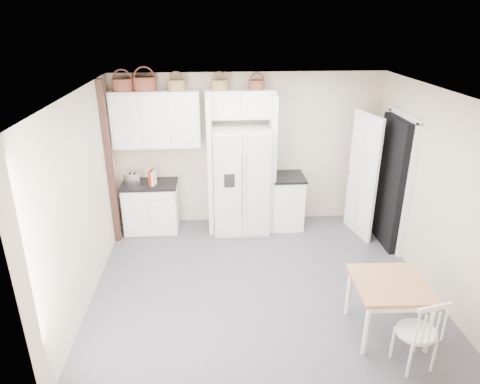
{
  "coord_description": "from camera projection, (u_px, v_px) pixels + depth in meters",
  "views": [
    {
      "loc": [
        -0.63,
        -5.0,
        3.44
      ],
      "look_at": [
        -0.25,
        0.4,
        1.19
      ],
      "focal_mm": 32.0,
      "sensor_mm": 36.0,
      "label": 1
    }
  ],
  "objects": [
    {
      "name": "floor",
      "position": [
        260.0,
        281.0,
        5.96
      ],
      "size": [
        4.5,
        4.5,
        0.0
      ],
      "primitive_type": "plane",
      "color": "#454350",
      "rests_on": "ground"
    },
    {
      "name": "ceiling",
      "position": [
        264.0,
        93.0,
        4.97
      ],
      "size": [
        4.5,
        4.5,
        0.0
      ],
      "primitive_type": "plane",
      "color": "white",
      "rests_on": "wall_back"
    },
    {
      "name": "wall_back",
      "position": [
        248.0,
        150.0,
        7.31
      ],
      "size": [
        4.5,
        0.0,
        4.5
      ],
      "primitive_type": "plane",
      "rotation": [
        1.57,
        0.0,
        0.0
      ],
      "color": "beige",
      "rests_on": "floor"
    },
    {
      "name": "wall_left",
      "position": [
        83.0,
        201.0,
        5.32
      ],
      "size": [
        0.0,
        4.0,
        4.0
      ],
      "primitive_type": "plane",
      "rotation": [
        1.57,
        0.0,
        1.57
      ],
      "color": "beige",
      "rests_on": "floor"
    },
    {
      "name": "wall_right",
      "position": [
        432.0,
        191.0,
        5.61
      ],
      "size": [
        0.0,
        4.0,
        4.0
      ],
      "primitive_type": "plane",
      "rotation": [
        1.57,
        0.0,
        -1.57
      ],
      "color": "beige",
      "rests_on": "floor"
    },
    {
      "name": "refrigerator",
      "position": [
        241.0,
        180.0,
        7.13
      ],
      "size": [
        0.92,
        0.74,
        1.78
      ],
      "primitive_type": "cube",
      "color": "silver",
      "rests_on": "floor"
    },
    {
      "name": "base_cab_left",
      "position": [
        151.0,
        208.0,
        7.27
      ],
      "size": [
        0.88,
        0.55,
        0.81
      ],
      "primitive_type": "cube",
      "color": "white",
      "rests_on": "floor"
    },
    {
      "name": "base_cab_right",
      "position": [
        287.0,
        202.0,
        7.4
      ],
      "size": [
        0.5,
        0.61,
        0.89
      ],
      "primitive_type": "cube",
      "color": "white",
      "rests_on": "floor"
    },
    {
      "name": "dining_table",
      "position": [
        387.0,
        307.0,
        4.9
      ],
      "size": [
        0.84,
        0.84,
        0.68
      ],
      "primitive_type": "cube",
      "rotation": [
        0.0,
        0.0,
        -0.04
      ],
      "color": "#AD592D",
      "rests_on": "floor"
    },
    {
      "name": "windsor_chair",
      "position": [
        416.0,
        332.0,
        4.39
      ],
      "size": [
        0.49,
        0.46,
        0.86
      ],
      "primitive_type": "cube",
      "rotation": [
        0.0,
        0.0,
        0.21
      ],
      "color": "white",
      "rests_on": "floor"
    },
    {
      "name": "counter_left",
      "position": [
        149.0,
        184.0,
        7.1
      ],
      "size": [
        0.92,
        0.59,
        0.04
      ],
      "primitive_type": "cube",
      "color": "black",
      "rests_on": "base_cab_left"
    },
    {
      "name": "counter_right",
      "position": [
        288.0,
        177.0,
        7.22
      ],
      "size": [
        0.55,
        0.65,
        0.04
      ],
      "primitive_type": "cube",
      "color": "black",
      "rests_on": "base_cab_right"
    },
    {
      "name": "toaster",
      "position": [
        133.0,
        179.0,
        7.05
      ],
      "size": [
        0.27,
        0.18,
        0.18
      ],
      "primitive_type": "cube",
      "rotation": [
        0.0,
        0.0,
        -0.1
      ],
      "color": "silver",
      "rests_on": "counter_left"
    },
    {
      "name": "cookbook_red",
      "position": [
        151.0,
        178.0,
        6.98
      ],
      "size": [
        0.07,
        0.17,
        0.25
      ],
      "primitive_type": "cube",
      "rotation": [
        0.0,
        0.0,
        -0.18
      ],
      "color": "maroon",
      "rests_on": "counter_left"
    },
    {
      "name": "cookbook_cream",
      "position": [
        154.0,
        178.0,
        6.98
      ],
      "size": [
        0.07,
        0.16,
        0.23
      ],
      "primitive_type": "cube",
      "rotation": [
        0.0,
        0.0,
        -0.26
      ],
      "color": "beige",
      "rests_on": "counter_left"
    },
    {
      "name": "basket_upper_a",
      "position": [
        123.0,
        85.0,
        6.58
      ],
      "size": [
        0.32,
        0.32,
        0.18
      ],
      "primitive_type": "cylinder",
      "color": "brown",
      "rests_on": "upper_cabinet"
    },
    {
      "name": "basket_upper_b",
      "position": [
        145.0,
        84.0,
        6.6
      ],
      "size": [
        0.35,
        0.35,
        0.21
      ],
      "primitive_type": "cylinder",
      "color": "brown",
      "rests_on": "upper_cabinet"
    },
    {
      "name": "basket_upper_c",
      "position": [
        177.0,
        85.0,
        6.64
      ],
      "size": [
        0.28,
        0.28,
        0.16
      ],
      "primitive_type": "cylinder",
      "color": "olive",
      "rests_on": "upper_cabinet"
    },
    {
      "name": "basket_bridge_a",
      "position": [
        220.0,
        85.0,
        6.69
      ],
      "size": [
        0.28,
        0.28,
        0.15
      ],
      "primitive_type": "cylinder",
      "color": "olive",
      "rests_on": "bridge_cabinet"
    },
    {
      "name": "basket_bridge_b",
      "position": [
        257.0,
        85.0,
        6.73
      ],
      "size": [
        0.25,
        0.25,
        0.14
      ],
      "primitive_type": "cylinder",
      "color": "brown",
      "rests_on": "bridge_cabinet"
    },
    {
      "name": "upper_cabinet",
      "position": [
        156.0,
        119.0,
        6.82
      ],
      "size": [
        1.4,
        0.34,
        0.9
      ],
      "primitive_type": "cube",
      "color": "white",
      "rests_on": "wall_back"
    },
    {
      "name": "bridge_cabinet",
      "position": [
        240.0,
        104.0,
        6.82
      ],
      "size": [
        1.12,
        0.34,
        0.45
      ],
      "primitive_type": "cube",
      "color": "white",
      "rests_on": "wall_back"
    },
    {
      "name": "fridge_panel_left",
      "position": [
        210.0,
        165.0,
        7.05
      ],
      "size": [
        0.08,
        0.6,
        2.3
      ],
      "primitive_type": "cube",
      "color": "white",
      "rests_on": "floor"
    },
    {
      "name": "fridge_panel_right",
      "position": [
        271.0,
        164.0,
        7.11
      ],
      "size": [
        0.08,
        0.6,
        2.3
      ],
      "primitive_type": "cube",
      "color": "white",
      "rests_on": "floor"
    },
    {
      "name": "trim_post",
      "position": [
        110.0,
        165.0,
        6.57
      ],
      "size": [
        0.09,
        0.09,
        2.6
      ],
      "primitive_type": "cube",
      "color": "black",
      "rests_on": "floor"
    },
    {
      "name": "doorway_void",
      "position": [
        392.0,
        183.0,
        6.63
      ],
      "size": [
        0.18,
        0.85,
        2.05
      ],
      "primitive_type": "cube",
      "color": "black",
      "rests_on": "floor"
    },
    {
      "name": "door_slab",
      "position": [
        362.0,
        176.0,
        6.92
      ],
      "size": [
        0.21,
        0.79,
        2.05
      ],
      "primitive_type": "cube",
      "rotation": [
        0.0,
        0.0,
        -1.36
      ],
      "color": "white",
      "rests_on": "floor"
    }
  ]
}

